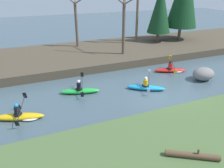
% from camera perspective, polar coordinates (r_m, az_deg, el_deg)
% --- Properties ---
extents(ground_plane, '(90.00, 90.00, 0.00)m').
position_cam_1_polar(ground_plane, '(15.14, 13.14, -3.10)').
color(ground_plane, '#425660').
extents(riverbank_far, '(44.00, 8.71, 0.71)m').
position_cam_1_polar(riverbank_far, '(23.11, -0.71, 8.31)').
color(riverbank_far, '#4C4233').
rests_on(riverbank_far, ground).
extents(conifer_tree_left, '(2.64, 2.64, 6.46)m').
position_cam_1_polar(conifer_tree_left, '(26.19, 12.49, 18.85)').
color(conifer_tree_left, brown).
rests_on(conifer_tree_left, riverbank_far).
extents(bare_tree_upstream, '(3.32, 3.28, 6.00)m').
position_cam_1_polar(bare_tree_upstream, '(23.84, -9.36, 16.35)').
color(bare_tree_upstream, brown).
rests_on(bare_tree_upstream, riverbank_far).
extents(bare_tree_mid_upstream, '(3.43, 3.39, 6.22)m').
position_cam_1_polar(bare_tree_mid_upstream, '(20.79, 3.09, 15.70)').
color(bare_tree_mid_upstream, brown).
rests_on(bare_tree_mid_upstream, riverbank_far).
extents(bare_tree_mid_downstream, '(3.83, 3.78, 6.97)m').
position_cam_1_polar(bare_tree_mid_downstream, '(25.09, 3.21, 18.07)').
color(bare_tree_mid_downstream, '#7A664C').
rests_on(bare_tree_mid_downstream, riverbank_far).
extents(bare_tree_downstream, '(3.92, 3.88, 7.15)m').
position_cam_1_polar(bare_tree_downstream, '(26.07, 6.63, 18.40)').
color(bare_tree_downstream, brown).
rests_on(bare_tree_downstream, riverbank_far).
extents(kayaker_lead, '(2.74, 2.00, 1.20)m').
position_cam_1_polar(kayaker_lead, '(19.35, 15.28, 3.59)').
color(kayaker_lead, red).
rests_on(kayaker_lead, ground).
extents(kayaker_middle, '(2.62, 1.98, 1.20)m').
position_cam_1_polar(kayaker_middle, '(15.69, 8.92, -0.78)').
color(kayaker_middle, '#1993D6').
rests_on(kayaker_middle, ground).
extents(kayaker_trailing, '(2.77, 2.04, 1.20)m').
position_cam_1_polar(kayaker_trailing, '(15.18, -8.29, -1.65)').
color(kayaker_trailing, green).
rests_on(kayaker_trailing, ground).
extents(kayaker_far_back, '(2.76, 2.03, 1.20)m').
position_cam_1_polar(kayaker_far_back, '(13.28, -22.58, -7.75)').
color(kayaker_far_back, yellow).
rests_on(kayaker_far_back, ground).
extents(boulder_midstream, '(1.76, 1.38, 0.99)m').
position_cam_1_polar(boulder_midstream, '(18.47, 22.76, 2.46)').
color(boulder_midstream, gray).
rests_on(boulder_midstream, ground).
extents(driftwood_log, '(1.91, 1.28, 0.44)m').
position_cam_1_polar(driftwood_log, '(9.56, 20.23, -17.07)').
color(driftwood_log, brown).
rests_on(driftwood_log, riverbank_near).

